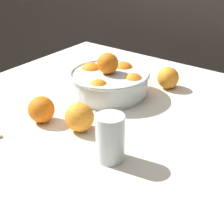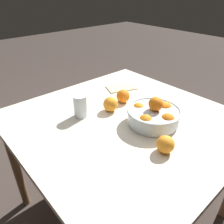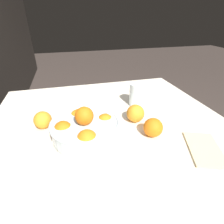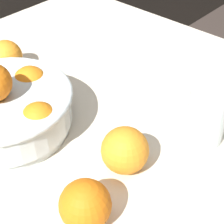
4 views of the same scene
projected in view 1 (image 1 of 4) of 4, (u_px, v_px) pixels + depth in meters
dining_table at (105, 136)px, 1.19m from camera, size 1.09×1.10×0.75m
fruit_bowl at (110, 81)px, 1.26m from camera, size 0.27×0.27×0.15m
juice_glass at (110, 140)px, 0.92m from camera, size 0.07×0.07×0.12m
orange_loose_near_bowl at (81, 118)px, 1.05m from camera, size 0.08×0.08×0.08m
orange_loose_front at (41, 109)px, 1.10m from camera, size 0.08×0.08×0.08m
orange_loose_aside at (168, 78)px, 1.32m from camera, size 0.08×0.08×0.08m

